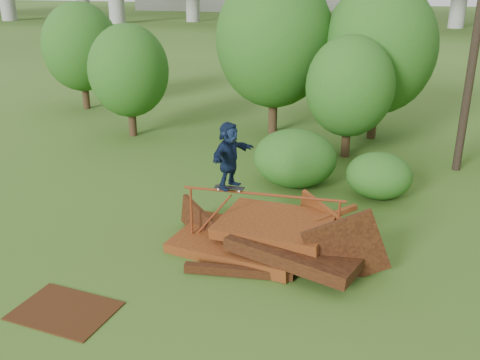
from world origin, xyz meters
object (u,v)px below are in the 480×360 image
(scrap_pile, at_px, (271,240))
(flat_plate, at_px, (65,311))
(skater, at_px, (229,155))
(utility_pole, at_px, (480,14))

(scrap_pile, relative_size, flat_plate, 2.84)
(scrap_pile, bearing_deg, flat_plate, -134.95)
(skater, bearing_deg, scrap_pile, -74.91)
(skater, height_order, utility_pole, utility_pole)
(flat_plate, height_order, utility_pole, utility_pole)
(scrap_pile, height_order, utility_pole, utility_pole)
(flat_plate, bearing_deg, skater, 55.78)
(skater, bearing_deg, flat_plate, 164.11)
(scrap_pile, bearing_deg, utility_pole, 58.46)
(scrap_pile, distance_m, utility_pole, 10.34)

